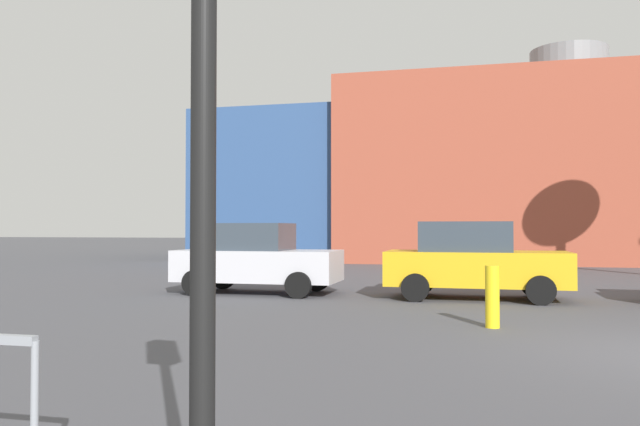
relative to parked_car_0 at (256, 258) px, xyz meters
name	(u,v)px	position (x,y,z in m)	size (l,w,h in m)	color
building_backdrop	(570,177)	(10.58, 20.12, 3.56)	(39.52, 11.98, 11.29)	#9E4733
parked_car_0	(256,258)	(0.00, 0.00, 0.00)	(4.26, 2.09, 1.84)	silver
parked_car_1	(473,260)	(5.59, 0.00, 0.01)	(4.32, 2.12, 1.87)	gold
bollard_yellow_1	(492,297)	(5.91, -4.53, -0.38)	(0.24, 0.24, 1.06)	yellow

